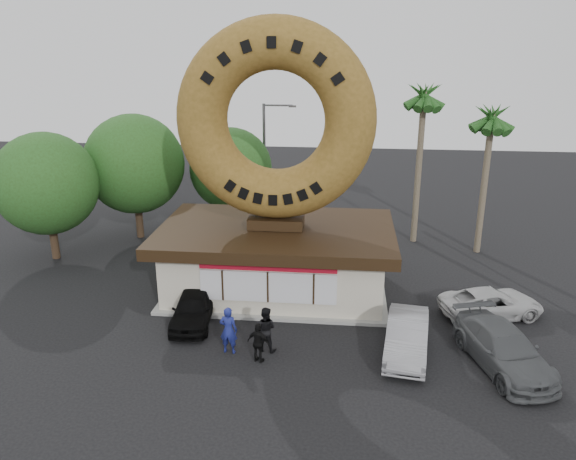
# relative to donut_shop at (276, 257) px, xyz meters

# --- Properties ---
(ground) EXTENTS (90.00, 90.00, 0.00)m
(ground) POSITION_rel_donut_shop_xyz_m (0.00, -5.98, -1.77)
(ground) COLOR black
(ground) RESTS_ON ground
(donut_shop) EXTENTS (11.20, 7.20, 3.80)m
(donut_shop) POSITION_rel_donut_shop_xyz_m (0.00, 0.00, 0.00)
(donut_shop) COLOR beige
(donut_shop) RESTS_ON ground
(giant_donut) EXTENTS (9.02, 2.30, 9.02)m
(giant_donut) POSITION_rel_donut_shop_xyz_m (0.00, 0.02, 6.54)
(giant_donut) COLOR olive
(giant_donut) RESTS_ON donut_shop
(tree_west) EXTENTS (6.00, 6.00, 7.65)m
(tree_west) POSITION_rel_donut_shop_xyz_m (-9.50, 7.02, 2.87)
(tree_west) COLOR #473321
(tree_west) RESTS_ON ground
(tree_mid) EXTENTS (5.20, 5.20, 6.63)m
(tree_mid) POSITION_rel_donut_shop_xyz_m (-4.00, 9.02, 2.25)
(tree_mid) COLOR #473321
(tree_mid) RESTS_ON ground
(tree_far) EXTENTS (5.60, 5.60, 7.14)m
(tree_far) POSITION_rel_donut_shop_xyz_m (-13.00, 3.02, 2.56)
(tree_far) COLOR #473321
(tree_far) RESTS_ON ground
(palm_near) EXTENTS (2.60, 2.60, 9.75)m
(palm_near) POSITION_rel_donut_shop_xyz_m (7.50, 8.02, 6.65)
(palm_near) COLOR #726651
(palm_near) RESTS_ON ground
(palm_far) EXTENTS (2.60, 2.60, 8.75)m
(palm_far) POSITION_rel_donut_shop_xyz_m (11.00, 6.52, 5.72)
(palm_far) COLOR #726651
(palm_far) RESTS_ON ground
(street_lamp) EXTENTS (2.11, 0.20, 8.00)m
(street_lamp) POSITION_rel_donut_shop_xyz_m (-1.86, 10.02, 2.72)
(street_lamp) COLOR #59595E
(street_lamp) RESTS_ON ground
(person_left) EXTENTS (0.76, 0.53, 1.96)m
(person_left) POSITION_rel_donut_shop_xyz_m (-1.16, -5.96, -0.79)
(person_left) COLOR navy
(person_left) RESTS_ON ground
(person_center) EXTENTS (1.02, 0.86, 1.86)m
(person_center) POSITION_rel_donut_shop_xyz_m (0.25, -5.65, -0.83)
(person_center) COLOR black
(person_center) RESTS_ON ground
(person_right) EXTENTS (1.03, 0.70, 1.62)m
(person_right) POSITION_rel_donut_shop_xyz_m (0.12, -6.53, -0.96)
(person_right) COLOR black
(person_right) RESTS_ON ground
(car_black) EXTENTS (1.99, 4.21, 1.39)m
(car_black) POSITION_rel_donut_shop_xyz_m (-3.21, -3.68, -1.07)
(car_black) COLOR black
(car_black) RESTS_ON ground
(car_silver) EXTENTS (2.16, 4.65, 1.48)m
(car_silver) POSITION_rel_donut_shop_xyz_m (5.81, -5.30, -1.03)
(car_silver) COLOR #96969B
(car_silver) RESTS_ON ground
(car_grey) EXTENTS (3.46, 5.57, 1.51)m
(car_grey) POSITION_rel_donut_shop_xyz_m (9.34, -5.89, -1.01)
(car_grey) COLOR #525456
(car_grey) RESTS_ON ground
(car_white) EXTENTS (4.95, 3.29, 1.26)m
(car_white) POSITION_rel_donut_shop_xyz_m (9.87, -1.72, -1.13)
(car_white) COLOR silver
(car_white) RESTS_ON ground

